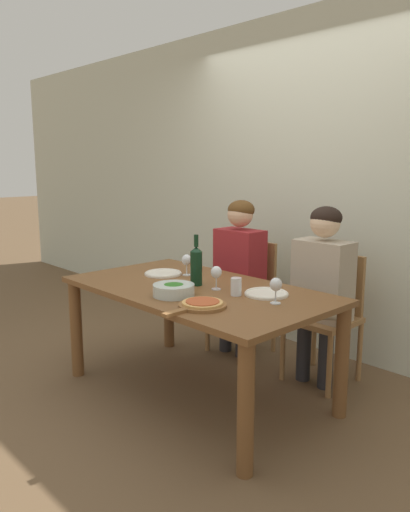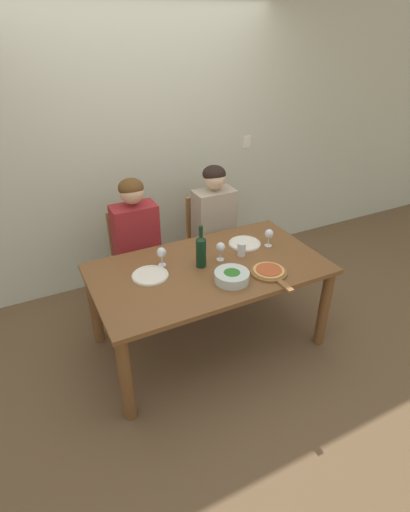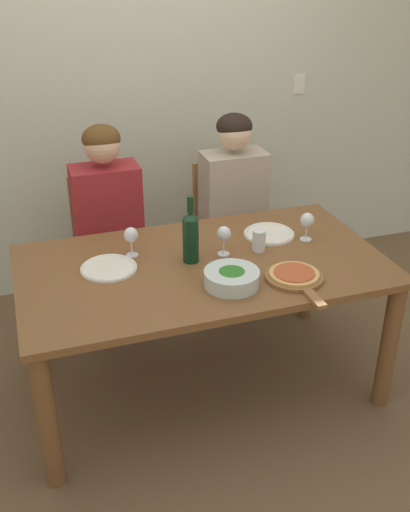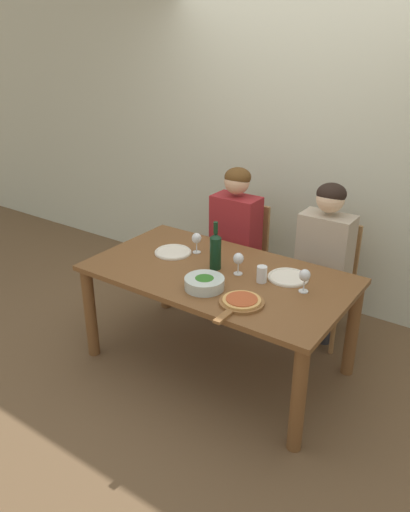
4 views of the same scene
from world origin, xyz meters
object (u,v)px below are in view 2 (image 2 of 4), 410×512
object	(u,v)px
pizza_on_board	(269,272)
water_tumbler	(242,249)
wine_glass_left	(162,253)
wine_glass_right	(269,235)
person_woman	(136,234)
wine_glass_centre	(221,248)
wine_bottle	(201,250)
broccoli_bowl	(232,276)
chair_right	(210,237)
person_man	(215,217)
chair_left	(135,254)
dinner_plate_right	(245,243)
dinner_plate_left	(150,275)

from	to	relation	value
pizza_on_board	water_tumbler	distance (m)	0.33
wine_glass_left	wine_glass_right	bearing A→B (deg)	-7.07
person_woman	wine_glass_centre	distance (m)	0.83
pizza_on_board	water_tumbler	bearing A→B (deg)	97.29
wine_bottle	wine_glass_left	size ratio (longest dim) A/B	2.21
broccoli_bowl	person_woman	bearing A→B (deg)	111.34
wine_glass_left	chair_right	bearing A→B (deg)	41.56
person_man	wine_glass_left	size ratio (longest dim) A/B	8.16
chair_left	wine_glass_left	xyz separation A→B (m)	(0.02, -0.66, 0.34)
wine_glass_left	broccoli_bowl	bearing A→B (deg)	-49.33
person_woman	water_tumbler	xyz separation A→B (m)	(0.63, -0.70, 0.04)
person_man	wine_glass_right	xyz separation A→B (m)	(0.14, -0.67, 0.09)
chair_right	person_man	size ratio (longest dim) A/B	0.72
chair_left	wine_glass_centre	bearing A→B (deg)	-60.46
chair_left	wine_glass_left	world-z (taller)	chair_left
chair_left	person_woman	xyz separation A→B (m)	(-0.00, -0.11, 0.25)
dinner_plate_right	water_tumbler	size ratio (longest dim) A/B	2.46
dinner_plate_right	chair_left	bearing A→B (deg)	138.54
dinner_plate_right	pizza_on_board	xyz separation A→B (m)	(-0.08, -0.47, 0.01)
chair_left	chair_right	world-z (taller)	same
pizza_on_board	wine_glass_right	size ratio (longest dim) A/B	2.70
wine_bottle	broccoli_bowl	size ratio (longest dim) A/B	1.33
dinner_plate_right	pizza_on_board	world-z (taller)	pizza_on_board
chair_right	chair_left	bearing A→B (deg)	180.00
person_man	broccoli_bowl	world-z (taller)	person_man
chair_right	pizza_on_board	distance (m)	1.16
person_woman	wine_glass_left	distance (m)	0.56
wine_glass_right	wine_glass_left	bearing A→B (deg)	172.93
pizza_on_board	wine_glass_right	bearing A→B (deg)	56.58
water_tumbler	chair_right	bearing A→B (deg)	80.38
pizza_on_board	wine_glass_left	size ratio (longest dim) A/B	2.70
person_woman	dinner_plate_left	world-z (taller)	person_woman
wine_glass_right	dinner_plate_right	bearing A→B (deg)	145.05
water_tumbler	wine_bottle	bearing A→B (deg)	-179.75
dinner_plate_right	wine_bottle	bearing A→B (deg)	-163.21
wine_bottle	wine_glass_right	bearing A→B (deg)	2.97
broccoli_bowl	pizza_on_board	xyz separation A→B (m)	(0.29, -0.05, -0.02)
person_man	dinner_plate_right	bearing A→B (deg)	-91.76
wine_bottle	water_tumbler	xyz separation A→B (m)	(0.35, 0.00, -0.08)
wine_glass_centre	dinner_plate_right	bearing A→B (deg)	23.27
dinner_plate_right	wine_glass_left	xyz separation A→B (m)	(-0.73, 0.00, 0.10)
broccoli_bowl	water_tumbler	size ratio (longest dim) A/B	2.32
wine_glass_left	wine_glass_right	size ratio (longest dim) A/B	1.00
chair_left	person_man	size ratio (longest dim) A/B	0.72
wine_glass_left	water_tumbler	distance (m)	0.63
chair_right	broccoli_bowl	bearing A→B (deg)	-109.60
chair_right	wine_glass_centre	bearing A→B (deg)	-111.88
water_tumbler	person_woman	bearing A→B (deg)	132.16
pizza_on_board	chair_right	bearing A→B (deg)	85.21
person_woman	wine_glass_left	xyz separation A→B (m)	(0.02, -0.56, 0.09)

